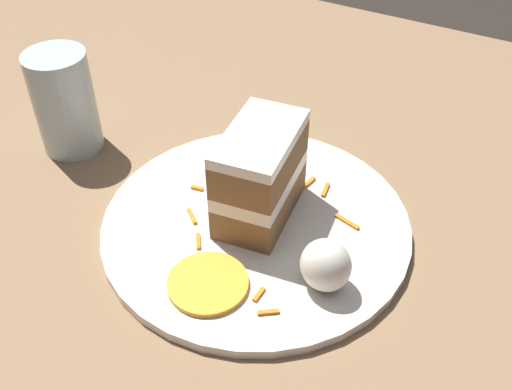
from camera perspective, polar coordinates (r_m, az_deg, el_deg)
The scene contains 8 objects.
ground_plane at distance 0.65m, azimuth -2.19°, elevation -2.70°, with size 6.00×6.00×0.00m, color black.
dining_table at distance 0.64m, azimuth -2.22°, elevation -1.78°, with size 1.27×1.04×0.03m, color #846647.
plate at distance 0.60m, azimuth 0.00°, elevation -2.82°, with size 0.31×0.31×0.01m, color silver.
cake_slice at distance 0.58m, azimuth 0.37°, elevation 1.98°, with size 0.07×0.11×0.10m.
cream_dollop at distance 0.53m, azimuth 6.66°, elevation -6.67°, with size 0.05×0.04×0.05m, color white.
orange_garnish at distance 0.54m, azimuth -4.61°, elevation -8.38°, with size 0.07×0.07×0.01m, color orange.
carrot_shreds_scatter at distance 0.59m, azimuth 1.27°, elevation -2.96°, with size 0.18×0.19×0.00m.
drinking_glass at distance 0.72m, azimuth -17.79°, elevation 7.75°, with size 0.07×0.07×0.12m.
Camera 1 is at (0.25, -0.40, 0.45)m, focal length 42.00 mm.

